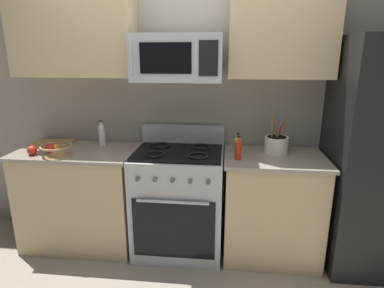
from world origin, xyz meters
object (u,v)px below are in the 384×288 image
object	(u,v)px
bottle_vinegar	(102,134)
bottle_oil	(238,144)
range_oven	(179,200)
bottle_hot_sauce	(238,149)
utensil_crock	(276,144)
cutting_board	(51,144)
fruit_basket	(56,150)
microwave	(178,58)
apple_loose	(32,150)

from	to	relation	value
bottle_vinegar	bottle_oil	bearing A→B (deg)	-5.55
range_oven	bottle_vinegar	size ratio (longest dim) A/B	4.60
bottle_oil	bottle_hot_sauce	xyz separation A→B (m)	(-0.00, -0.15, 0.01)
utensil_crock	cutting_board	distance (m)	2.05
cutting_board	bottle_oil	distance (m)	1.72
fruit_basket	bottle_vinegar	size ratio (longest dim) A/B	1.06
utensil_crock	bottle_oil	size ratio (longest dim) A/B	1.79
microwave	bottle_hot_sauce	world-z (taller)	microwave
microwave	bottle_hot_sauce	size ratio (longest dim) A/B	3.64
cutting_board	microwave	bearing A→B (deg)	-5.09
microwave	cutting_board	bearing A→B (deg)	174.91
bottle_vinegar	utensil_crock	bearing A→B (deg)	-2.48
bottle_oil	bottle_hot_sauce	distance (m)	0.15
fruit_basket	cutting_board	world-z (taller)	fruit_basket
range_oven	utensil_crock	bearing A→B (deg)	6.30
bottle_vinegar	apple_loose	bearing A→B (deg)	-143.57
utensil_crock	bottle_vinegar	distance (m)	1.56
microwave	bottle_oil	distance (m)	0.86
utensil_crock	bottle_hot_sauce	size ratio (longest dim) A/B	1.65
range_oven	bottle_hot_sauce	bearing A→B (deg)	-13.05
range_oven	cutting_board	world-z (taller)	range_oven
apple_loose	bottle_vinegar	bearing A→B (deg)	36.43
bottle_oil	bottle_vinegar	bearing A→B (deg)	174.45
utensil_crock	cutting_board	world-z (taller)	utensil_crock
bottle_hot_sauce	bottle_vinegar	xyz separation A→B (m)	(-1.23, 0.27, 0.02)
range_oven	bottle_vinegar	distance (m)	0.93
fruit_basket	apple_loose	xyz separation A→B (m)	(-0.21, -0.01, -0.01)
range_oven	fruit_basket	bearing A→B (deg)	-169.68
bottle_hot_sauce	bottle_vinegar	world-z (taller)	bottle_vinegar
cutting_board	bottle_vinegar	xyz separation A→B (m)	(0.49, 0.02, 0.10)
range_oven	fruit_basket	xyz separation A→B (m)	(-1.00, -0.18, 0.49)
bottle_oil	bottle_hot_sauce	size ratio (longest dim) A/B	0.92
cutting_board	utensil_crock	bearing A→B (deg)	-1.26
range_oven	bottle_oil	distance (m)	0.72
fruit_basket	bottle_vinegar	bearing A→B (deg)	52.00
utensil_crock	bottle_oil	bearing A→B (deg)	-170.91
microwave	fruit_basket	xyz separation A→B (m)	(-1.00, -0.21, -0.74)
cutting_board	bottle_hot_sauce	size ratio (longest dim) A/B	1.78
microwave	bottle_hot_sauce	xyz separation A→B (m)	(0.50, -0.14, -0.70)
utensil_crock	cutting_board	bearing A→B (deg)	178.74
apple_loose	fruit_basket	bearing A→B (deg)	2.17
microwave	apple_loose	distance (m)	1.43
range_oven	bottle_vinegar	bearing A→B (deg)	167.81
bottle_oil	bottle_vinegar	xyz separation A→B (m)	(-1.23, 0.12, 0.03)
microwave	fruit_basket	bearing A→B (deg)	-168.17
bottle_oil	bottle_hot_sauce	world-z (taller)	bottle_hot_sauce
fruit_basket	bottle_vinegar	world-z (taller)	bottle_vinegar
bottle_vinegar	bottle_hot_sauce	bearing A→B (deg)	-12.54
range_oven	microwave	bearing A→B (deg)	90.08
microwave	utensil_crock	world-z (taller)	microwave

